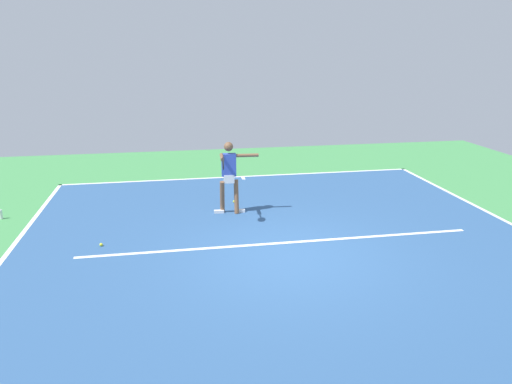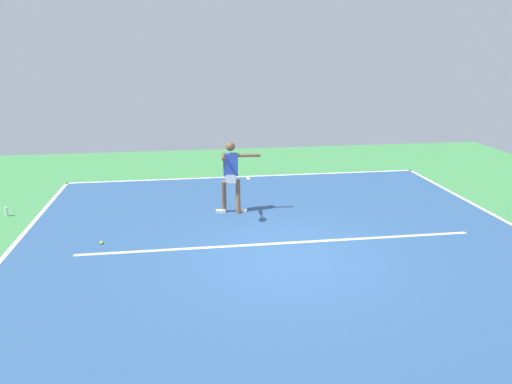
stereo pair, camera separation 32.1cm
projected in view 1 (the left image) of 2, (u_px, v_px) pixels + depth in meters
The scene contains 9 objects.
ground_plane at pixel (289, 255), 9.21m from camera, with size 20.70×20.70×0.00m, color #428E4C.
court_surface at pixel (289, 255), 9.21m from camera, with size 10.88×12.12×0.00m, color #2D5484.
court_line_baseline_near at pixel (242, 176), 14.88m from camera, with size 10.88×0.10×0.01m, color white.
court_line_service at pixel (282, 243), 9.80m from camera, with size 8.16×0.10×0.01m, color white.
court_line_centre_mark at pixel (243, 178), 14.69m from camera, with size 0.10×0.30×0.01m, color white.
tennis_player at pixel (229, 173), 11.30m from camera, with size 1.08×1.18×1.75m.
tennis_ball_near_player at pixel (234, 201), 12.35m from camera, with size 0.07×0.07×0.07m, color yellow.
tennis_ball_by_sideline at pixel (101, 245), 9.63m from camera, with size 0.07×0.07×0.07m, color yellow.
water_bottle at pixel (1, 214), 11.15m from camera, with size 0.07×0.07×0.22m, color white.
Camera 1 is at (2.14, 8.22, 3.83)m, focal length 33.56 mm.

